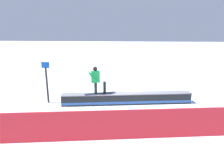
{
  "coord_description": "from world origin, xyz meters",
  "views": [
    {
      "loc": [
        -0.08,
        9.67,
        3.66
      ],
      "look_at": [
        0.67,
        1.11,
        1.34
      ],
      "focal_mm": 31.86,
      "sensor_mm": 36.0,
      "label": 1
    }
  ],
  "objects": [
    {
      "name": "ground_plane",
      "position": [
        0.0,
        0.0,
        0.0
      ],
      "size": [
        120.0,
        120.0,
        0.0
      ],
      "primitive_type": "plane",
      "color": "white"
    },
    {
      "name": "grind_box",
      "position": [
        0.0,
        0.0,
        0.26
      ],
      "size": [
        6.6,
        1.53,
        0.58
      ],
      "color": "black",
      "rests_on": "ground_plane"
    },
    {
      "name": "trail_marker",
      "position": [
        4.1,
        0.18,
        1.14
      ],
      "size": [
        0.4,
        0.1,
        2.14
      ],
      "color": "#262628",
      "rests_on": "ground_plane"
    },
    {
      "name": "safety_fence",
      "position": [
        0.0,
        3.45,
        0.54
      ],
      "size": [
        10.21,
        1.67,
        1.08
      ],
      "primitive_type": "cube",
      "rotation": [
        0.0,
        0.0,
        0.16
      ],
      "color": "red",
      "rests_on": "ground_plane"
    },
    {
      "name": "snowboarder",
      "position": [
        1.51,
        0.27,
        1.33
      ],
      "size": [
        1.58,
        0.81,
        1.4
      ],
      "color": "black",
      "rests_on": "grind_box"
    }
  ]
}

